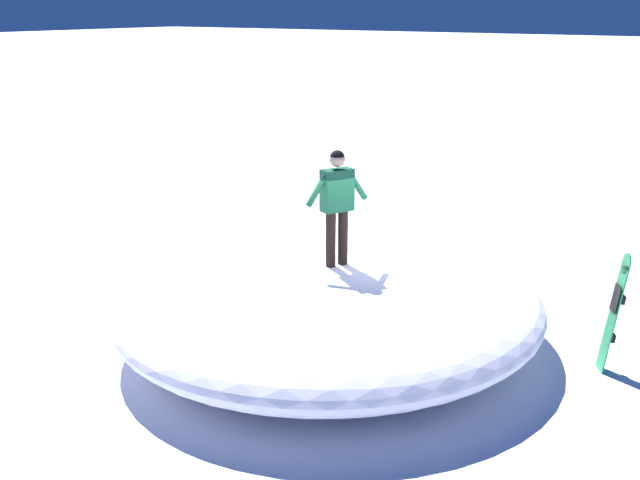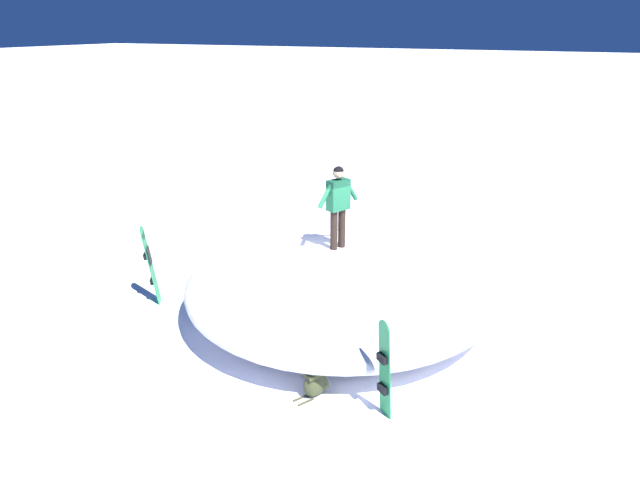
% 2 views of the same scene
% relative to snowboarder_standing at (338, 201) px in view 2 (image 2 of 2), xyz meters
% --- Properties ---
extents(ground, '(240.00, 240.00, 0.00)m').
position_rel_snowboarder_standing_xyz_m(ground, '(0.62, -0.08, -2.22)').
color(ground, white).
extents(snow_mound, '(6.99, 6.75, 1.26)m').
position_rel_snowboarder_standing_xyz_m(snow_mound, '(0.09, 0.17, -1.59)').
color(snow_mound, white).
rests_on(snow_mound, ground).
extents(snowboarder_standing, '(0.93, 0.49, 1.62)m').
position_rel_snowboarder_standing_xyz_m(snowboarder_standing, '(0.00, 0.00, 0.00)').
color(snowboarder_standing, black).
rests_on(snowboarder_standing, snow_mound).
extents(snowboard_primary_upright, '(0.36, 0.35, 1.66)m').
position_rel_snowboarder_standing_xyz_m(snowboard_primary_upright, '(1.47, -3.45, -1.36)').
color(snowboard_primary_upright, '#1E8C47').
rests_on(snowboard_primary_upright, ground).
extents(snowboard_secondary_upright, '(0.26, 0.29, 1.57)m').
position_rel_snowboarder_standing_xyz_m(snowboard_secondary_upright, '(2.90, 2.00, -1.41)').
color(snowboard_secondary_upright, '#1E8C47').
rests_on(snowboard_secondary_upright, ground).
extents(backpack_near, '(0.60, 0.44, 0.43)m').
position_rel_snowboarder_standing_xyz_m(backpack_near, '(2.88, 0.92, -2.00)').
color(backpack_near, '#383D23').
rests_on(backpack_near, ground).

